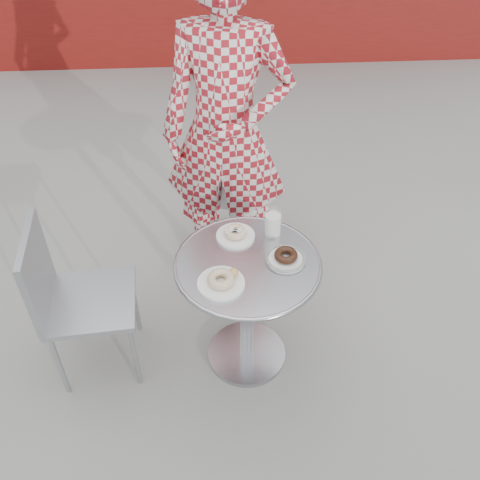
{
  "coord_description": "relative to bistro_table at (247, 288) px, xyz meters",
  "views": [
    {
      "loc": [
        -0.1,
        -1.73,
        2.29
      ],
      "look_at": [
        0.01,
        0.03,
        0.73
      ],
      "focal_mm": 40.0,
      "sensor_mm": 36.0,
      "label": 1
    }
  ],
  "objects": [
    {
      "name": "ground",
      "position": [
        -0.04,
        0.04,
        -0.5
      ],
      "size": [
        60.0,
        60.0,
        0.0
      ],
      "primitive_type": "plane",
      "color": "gray",
      "rests_on": "ground"
    },
    {
      "name": "bistro_table",
      "position": [
        0.0,
        0.0,
        0.0
      ],
      "size": [
        0.66,
        0.66,
        0.67
      ],
      "rotation": [
        0.0,
        0.0,
        0.01
      ],
      "color": "#B4B5B9",
      "rests_on": "ground"
    },
    {
      "name": "chair_far",
      "position": [
        -0.01,
        0.89,
        -0.25
      ],
      "size": [
        0.47,
        0.47,
        0.81
      ],
      "rotation": [
        0.0,
        0.0,
        2.9
      ],
      "color": "#9C9FA4",
      "rests_on": "ground"
    },
    {
      "name": "chair_left",
      "position": [
        -0.74,
        0.03,
        -0.24
      ],
      "size": [
        0.44,
        0.44,
        0.85
      ],
      "rotation": [
        0.0,
        0.0,
        1.65
      ],
      "color": "#9C9FA4",
      "rests_on": "ground"
    },
    {
      "name": "seated_person",
      "position": [
        -0.06,
        0.69,
        0.41
      ],
      "size": [
        0.74,
        0.57,
        1.82
      ],
      "primitive_type": "imported",
      "rotation": [
        0.0,
        0.0,
        -0.22
      ],
      "color": "maroon",
      "rests_on": "ground"
    },
    {
      "name": "plate_far",
      "position": [
        -0.04,
        0.18,
        0.18
      ],
      "size": [
        0.18,
        0.18,
        0.05
      ],
      "rotation": [
        0.0,
        0.0,
        -0.24
      ],
      "color": "white",
      "rests_on": "bistro_table"
    },
    {
      "name": "plate_near",
      "position": [
        -0.12,
        -0.12,
        0.18
      ],
      "size": [
        0.2,
        0.2,
        0.05
      ],
      "rotation": [
        0.0,
        0.0,
        0.22
      ],
      "color": "white",
      "rests_on": "bistro_table"
    },
    {
      "name": "plate_checker",
      "position": [
        0.17,
        0.01,
        0.18
      ],
      "size": [
        0.18,
        0.18,
        0.05
      ],
      "rotation": [
        0.0,
        0.0,
        0.29
      ],
      "color": "white",
      "rests_on": "bistro_table"
    },
    {
      "name": "milk_cup",
      "position": [
        0.13,
        0.19,
        0.22
      ],
      "size": [
        0.08,
        0.08,
        0.13
      ],
      "rotation": [
        0.0,
        0.0,
        -0.23
      ],
      "color": "white",
      "rests_on": "bistro_table"
    }
  ]
}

